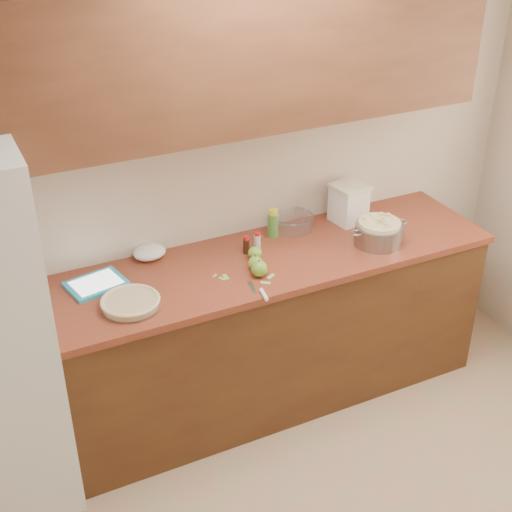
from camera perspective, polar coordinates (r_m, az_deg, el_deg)
name	(u,v)px	position (r m, az deg, el deg)	size (l,w,h in m)	color
room_shell	(446,364)	(2.48, 14.95, -8.38)	(3.60, 3.60, 3.60)	tan
counter_run	(254,332)	(3.97, -0.13, -6.13)	(2.64, 0.68, 0.92)	#4E3116
upper_cabinets	(240,56)	(3.45, -1.33, 15.73)	(2.60, 0.34, 0.70)	brown
pie	(131,303)	(3.39, -10.00, -3.70)	(0.29, 0.29, 0.05)	silver
colander	(379,233)	(3.91, 9.79, 1.84)	(0.35, 0.26, 0.13)	gray
flour_canister	(349,203)	(4.10, 7.43, 4.24)	(0.21, 0.21, 0.23)	white
tablet	(96,284)	(3.59, -12.66, -2.19)	(0.31, 0.26, 0.02)	#289CC4
paring_knife	(262,293)	(3.44, 0.50, -3.01)	(0.05, 0.20, 0.02)	gray
lemon_bottle	(273,223)	(3.92, 1.37, 2.63)	(0.06, 0.06, 0.16)	#4C8C38
cinnamon_shaker	(257,240)	(3.82, 0.10, 1.25)	(0.04, 0.04, 0.09)	beige
vanilla_bottle	(246,245)	(3.76, -0.77, 0.87)	(0.04, 0.04, 0.10)	black
mixing_bowl	(293,221)	(4.02, 2.97, 2.80)	(0.23, 0.23, 0.09)	silver
paper_towel	(149,252)	(3.76, -8.53, 0.30)	(0.17, 0.14, 0.07)	white
apple_left	(256,263)	(3.62, -0.04, -0.58)	(0.08, 0.08, 0.09)	olive
apple_center	(255,253)	(3.71, -0.08, 0.25)	(0.07, 0.07, 0.09)	olive
apple_front	(259,269)	(3.57, 0.27, -1.02)	(0.09, 0.09, 0.10)	olive
peel_a	(222,279)	(3.57, -2.72, -1.83)	(0.04, 0.01, 0.00)	#8DC45F
peel_b	(215,276)	(3.59, -3.31, -1.58)	(0.03, 0.01, 0.00)	#8DC45F
peel_c	(271,276)	(3.58, 1.20, -1.63)	(0.05, 0.02, 0.00)	#8DC45F
peel_d	(226,277)	(3.58, -2.44, -1.69)	(0.05, 0.02, 0.00)	#8DC45F
peel_e	(266,283)	(3.53, 0.77, -2.15)	(0.05, 0.02, 0.00)	#8DC45F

